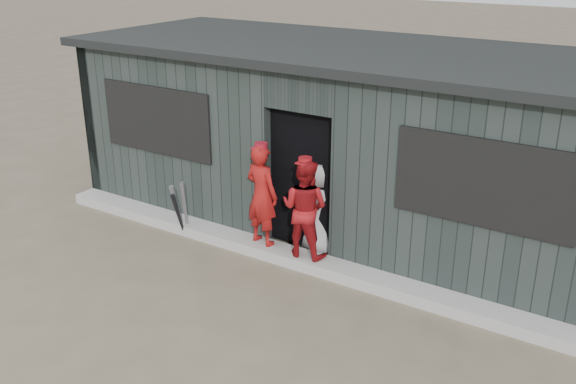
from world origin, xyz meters
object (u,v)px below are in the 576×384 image
Objects in this scene: bat_right at (179,215)px; player_red_left at (262,195)px; player_red_right at (305,208)px; dugout at (351,138)px; bat_mid at (185,208)px; player_grey_back at (321,208)px; bat_left at (178,208)px.

bat_right is 0.52× the size of player_red_left.
bat_right is 1.99m from player_red_right.
bat_mid is at bearing -133.86° from dugout.
player_red_right is (1.93, 0.14, 0.39)m from bat_mid.
player_grey_back is at bearing -139.32° from player_red_left.
player_red_right reaches higher than bat_left.
player_red_left reaches higher than player_grey_back.
player_grey_back is at bearing -95.44° from player_red_right.
bat_right is 1.37m from player_red_left.
player_red_right reaches higher than bat_mid.
player_grey_back is (1.92, 0.70, 0.31)m from bat_right.
bat_left is at bearing 17.99° from player_grey_back.
bat_mid is 1.14× the size of bat_right.
player_red_right is (2.06, 0.14, 0.42)m from bat_left.
player_grey_back is at bearing -79.74° from dugout.
player_grey_back is (0.01, 0.41, -0.14)m from player_red_right.
player_grey_back is at bearing 14.86° from bat_left.
player_grey_back reaches higher than bat_right.
dugout reaches higher than player_grey_back.
dugout is at bearing -96.11° from player_red_left.
bat_right is (0.01, -0.15, -0.06)m from bat_mid.
player_red_left reaches higher than player_red_right.
bat_right is at bearing -84.81° from bat_mid.
dugout is at bearing 44.08° from bat_left.
player_red_left is 0.66m from player_red_right.
player_red_left is (1.27, 0.13, 0.43)m from bat_mid.
bat_mid is 1.97m from player_red_right.
bat_left is 0.95× the size of bat_mid.
player_red_right is 0.16× the size of dugout.
bat_mid is at bearing -0.18° from player_red_right.
bat_left is 0.10× the size of dugout.
player_grey_back is at bearing 19.88° from bat_right.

